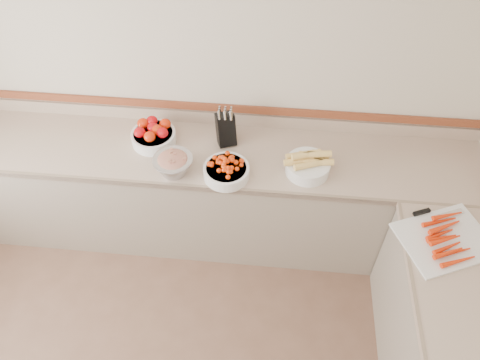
# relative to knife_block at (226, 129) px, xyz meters

# --- Properties ---
(back_wall) EXTENTS (4.00, 0.00, 4.00)m
(back_wall) POSITION_rel_knife_block_xyz_m (-0.21, 0.20, 0.28)
(back_wall) COLOR beige
(back_wall) RESTS_ON ground_plane
(counter_back) EXTENTS (4.00, 0.65, 1.08)m
(counter_back) POSITION_rel_knife_block_xyz_m (-0.21, -0.12, -0.57)
(counter_back) COLOR tan
(counter_back) RESTS_ON ground_plane
(knife_block) EXTENTS (0.17, 0.19, 0.30)m
(knife_block) POSITION_rel_knife_block_xyz_m (0.00, 0.00, 0.00)
(knife_block) COLOR black
(knife_block) RESTS_ON counter_back
(tomato_bowl) EXTENTS (0.31, 0.31, 0.15)m
(tomato_bowl) POSITION_rel_knife_block_xyz_m (-0.51, -0.05, -0.05)
(tomato_bowl) COLOR white
(tomato_bowl) RESTS_ON counter_back
(cherry_tomato_bowl) EXTENTS (0.31, 0.31, 0.17)m
(cherry_tomato_bowl) POSITION_rel_knife_block_xyz_m (0.04, -0.33, -0.07)
(cherry_tomato_bowl) COLOR white
(cherry_tomato_bowl) RESTS_ON counter_back
(corn_bowl) EXTENTS (0.33, 0.30, 0.18)m
(corn_bowl) POSITION_rel_knife_block_xyz_m (0.57, -0.24, -0.06)
(corn_bowl) COLOR white
(corn_bowl) RESTS_ON counter_back
(rhubarb_bowl) EXTENTS (0.27, 0.27, 0.15)m
(rhubarb_bowl) POSITION_rel_knife_block_xyz_m (-0.31, -0.33, -0.04)
(rhubarb_bowl) COLOR #B2B2BA
(rhubarb_bowl) RESTS_ON counter_back
(cutting_board) EXTENTS (0.63, 0.58, 0.07)m
(cutting_board) POSITION_rel_knife_block_xyz_m (1.38, -0.72, -0.10)
(cutting_board) COLOR white
(cutting_board) RESTS_ON counter_right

